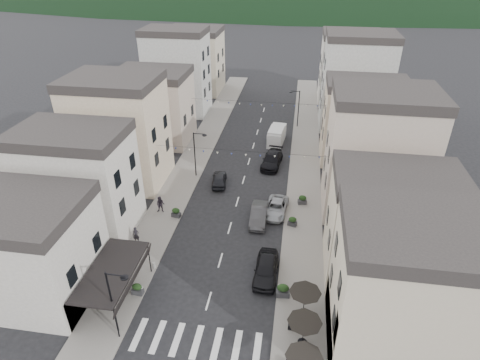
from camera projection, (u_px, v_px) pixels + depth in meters
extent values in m
cube|color=slate|center=(197.00, 154.00, 56.15)|extent=(4.00, 76.00, 0.12)
cube|color=slate|center=(305.00, 162.00, 54.18)|extent=(4.00, 76.00, 0.12)
cube|color=#B5B0A6|center=(16.00, 253.00, 32.20)|extent=(12.00, 8.00, 8.00)
cube|color=beige|center=(410.00, 296.00, 26.90)|extent=(10.00, 8.00, 10.00)
cube|color=black|center=(111.00, 271.00, 31.55)|extent=(3.60, 7.50, 0.15)
cube|color=black|center=(134.00, 278.00, 31.57)|extent=(0.34, 7.50, 0.99)
cylinder|color=black|center=(116.00, 323.00, 29.16)|extent=(0.10, 0.10, 3.20)
cylinder|color=black|center=(149.00, 259.00, 35.12)|extent=(0.10, 0.10, 3.20)
cube|color=#B5B0A6|center=(80.00, 186.00, 39.23)|extent=(10.00, 7.00, 10.00)
cube|color=#262323|center=(68.00, 134.00, 36.44)|extent=(10.20, 7.14, 1.00)
cube|color=#BCA78D|center=(120.00, 135.00, 47.25)|extent=(10.00, 8.00, 12.00)
cube|color=#262323|center=(111.00, 81.00, 43.95)|extent=(10.20, 8.16, 1.00)
cube|color=#B2A190|center=(155.00, 109.00, 58.10)|extent=(10.00, 8.00, 9.50)
cube|color=#262323|center=(151.00, 73.00, 55.45)|extent=(10.20, 8.16, 1.00)
cube|color=#979793|center=(178.00, 75.00, 67.44)|extent=(10.00, 7.00, 13.00)
cube|color=#262323|center=(174.00, 31.00, 63.90)|extent=(10.20, 7.14, 1.00)
cube|color=beige|center=(195.00, 63.00, 78.18)|extent=(10.00, 9.00, 11.00)
cube|color=#262323|center=(194.00, 31.00, 75.14)|extent=(10.20, 9.18, 1.00)
cube|color=beige|center=(389.00, 230.00, 33.97)|extent=(10.00, 7.00, 9.00)
cube|color=#262323|center=(401.00, 179.00, 31.44)|extent=(10.20, 7.14, 1.00)
cube|color=#B2A190|center=(376.00, 158.00, 41.61)|extent=(10.00, 8.00, 12.50)
cube|color=#262323|center=(388.00, 95.00, 38.19)|extent=(10.20, 8.16, 1.00)
cube|color=#BCA78D|center=(362.00, 125.00, 52.47)|extent=(10.00, 7.00, 10.00)
cube|color=#262323|center=(369.00, 84.00, 49.68)|extent=(10.20, 7.14, 1.00)
cube|color=#979793|center=(355.00, 85.00, 61.81)|extent=(10.00, 8.00, 13.50)
cube|color=#262323|center=(363.00, 36.00, 58.13)|extent=(10.20, 8.16, 1.00)
cube|color=#B5B0A6|center=(348.00, 70.00, 72.54)|extent=(10.00, 9.00, 11.50)
cube|color=#262323|center=(353.00, 34.00, 69.37)|extent=(10.20, 9.18, 1.00)
cone|color=black|center=(304.00, 360.00, 25.72)|extent=(2.50, 2.50, 0.55)
cylinder|color=black|center=(303.00, 335.00, 28.66)|extent=(0.06, 0.06, 2.30)
cone|color=black|center=(304.00, 324.00, 28.10)|extent=(2.50, 2.50, 0.55)
cylinder|color=black|center=(302.00, 342.00, 29.06)|extent=(0.70, 0.70, 0.04)
cylinder|color=black|center=(304.00, 305.00, 31.05)|extent=(0.06, 0.06, 2.30)
cone|color=black|center=(305.00, 295.00, 30.49)|extent=(2.50, 2.50, 0.55)
cylinder|color=black|center=(303.00, 312.00, 31.44)|extent=(0.70, 0.70, 0.04)
cylinder|color=black|center=(112.00, 304.00, 28.92)|extent=(0.14, 0.14, 6.00)
cylinder|color=black|center=(115.00, 275.00, 27.35)|extent=(1.40, 0.10, 0.10)
cylinder|color=black|center=(124.00, 278.00, 27.35)|extent=(0.56, 0.56, 0.08)
cylinder|color=black|center=(195.00, 155.00, 49.37)|extent=(0.14, 0.14, 6.00)
cylinder|color=black|center=(199.00, 134.00, 47.81)|extent=(1.40, 0.10, 0.10)
cylinder|color=black|center=(204.00, 135.00, 47.80)|extent=(0.56, 0.56, 0.08)
cylinder|color=black|center=(298.00, 109.00, 63.10)|extent=(0.14, 0.14, 6.00)
cylinder|color=black|center=(295.00, 91.00, 61.73)|extent=(1.40, 0.10, 0.10)
cylinder|color=black|center=(291.00, 92.00, 61.89)|extent=(0.56, 0.56, 0.08)
cylinder|color=gray|center=(142.00, 289.00, 33.58)|extent=(0.26, 0.26, 0.60)
cylinder|color=gray|center=(154.00, 265.00, 36.14)|extent=(0.26, 0.26, 0.60)
cylinder|color=gray|center=(280.00, 287.00, 33.79)|extent=(0.26, 0.26, 0.60)
cylinder|color=black|center=(239.00, 151.00, 43.64)|extent=(19.00, 0.02, 0.02)
cone|color=beige|center=(162.00, 147.00, 44.88)|extent=(0.28, 0.28, 0.24)
cone|color=navy|center=(176.00, 149.00, 44.71)|extent=(0.28, 0.28, 0.24)
cone|color=beige|center=(189.00, 150.00, 44.54)|extent=(0.28, 0.28, 0.24)
cone|color=navy|center=(203.00, 152.00, 44.37)|extent=(0.28, 0.28, 0.24)
cone|color=beige|center=(217.00, 153.00, 44.18)|extent=(0.28, 0.28, 0.24)
cone|color=navy|center=(231.00, 154.00, 43.99)|extent=(0.28, 0.28, 0.24)
cone|color=beige|center=(246.00, 155.00, 43.78)|extent=(0.28, 0.28, 0.24)
cone|color=navy|center=(260.00, 156.00, 43.56)|extent=(0.28, 0.28, 0.24)
cone|color=beige|center=(275.00, 157.00, 43.33)|extent=(0.28, 0.28, 0.24)
cone|color=navy|center=(289.00, 157.00, 43.09)|extent=(0.28, 0.28, 0.24)
cone|color=beige|center=(304.00, 158.00, 42.84)|extent=(0.28, 0.28, 0.24)
cone|color=navy|center=(319.00, 158.00, 42.59)|extent=(0.28, 0.28, 0.24)
cylinder|color=black|center=(256.00, 102.00, 57.27)|extent=(19.00, 0.02, 0.02)
cone|color=beige|center=(197.00, 100.00, 58.51)|extent=(0.28, 0.28, 0.24)
cone|color=navy|center=(207.00, 101.00, 58.35)|extent=(0.28, 0.28, 0.24)
cone|color=beige|center=(218.00, 102.00, 58.18)|extent=(0.28, 0.28, 0.24)
cone|color=navy|center=(229.00, 103.00, 58.00)|extent=(0.28, 0.28, 0.24)
cone|color=beige|center=(240.00, 104.00, 57.82)|extent=(0.28, 0.28, 0.24)
cone|color=navy|center=(250.00, 105.00, 57.62)|extent=(0.28, 0.28, 0.24)
cone|color=beige|center=(261.00, 105.00, 57.41)|extent=(0.28, 0.28, 0.24)
cone|color=navy|center=(272.00, 106.00, 57.20)|extent=(0.28, 0.28, 0.24)
cone|color=beige|center=(283.00, 106.00, 56.96)|extent=(0.28, 0.28, 0.24)
cone|color=navy|center=(295.00, 106.00, 56.72)|extent=(0.28, 0.28, 0.24)
cone|color=beige|center=(306.00, 106.00, 56.48)|extent=(0.28, 0.28, 0.24)
cone|color=navy|center=(317.00, 106.00, 56.22)|extent=(0.28, 0.28, 0.24)
imported|color=black|center=(266.00, 269.00, 35.11)|extent=(2.09, 5.03, 1.71)
imported|color=#323134|center=(259.00, 215.00, 42.25)|extent=(1.72, 4.80, 1.57)
imported|color=#9A9DA3|center=(276.00, 208.00, 43.59)|extent=(2.68, 5.03, 1.35)
imported|color=black|center=(272.00, 160.00, 52.98)|extent=(2.90, 5.89, 1.65)
imported|color=black|center=(219.00, 179.00, 48.84)|extent=(2.22, 4.38, 1.43)
cube|color=silver|center=(277.00, 136.00, 59.05)|extent=(2.53, 5.32, 2.14)
cube|color=silver|center=(276.00, 130.00, 57.94)|extent=(2.31, 3.61, 0.54)
cylinder|color=black|center=(268.00, 145.00, 57.97)|extent=(0.34, 0.77, 0.75)
cylinder|color=black|center=(280.00, 146.00, 57.60)|extent=(0.34, 0.77, 0.75)
cylinder|color=black|center=(273.00, 134.00, 61.19)|extent=(0.34, 0.77, 0.75)
cylinder|color=black|center=(284.00, 136.00, 60.83)|extent=(0.34, 0.77, 0.75)
imported|color=black|center=(136.00, 235.00, 38.98)|extent=(0.68, 0.49, 1.74)
imported|color=black|center=(160.00, 204.00, 43.42)|extent=(0.96, 0.76, 1.91)
cube|color=#2E2E31|center=(138.00, 291.00, 33.47)|extent=(1.00, 0.60, 0.48)
ellipsoid|color=black|center=(137.00, 287.00, 33.21)|extent=(0.85, 0.54, 0.61)
cube|color=#2E2D30|center=(176.00, 215.00, 42.99)|extent=(1.05, 0.71, 0.48)
ellipsoid|color=black|center=(176.00, 211.00, 42.73)|extent=(0.84, 0.54, 0.61)
cube|color=#2F2F31|center=(283.00, 293.00, 33.24)|extent=(1.18, 0.75, 0.56)
ellipsoid|color=black|center=(283.00, 288.00, 32.93)|extent=(0.98, 0.63, 0.72)
cube|color=#29292B|center=(292.00, 223.00, 41.65)|extent=(1.04, 0.74, 0.47)
ellipsoid|color=black|center=(293.00, 219.00, 41.39)|extent=(0.82, 0.52, 0.60)
cube|color=#313033|center=(302.00, 202.00, 45.14)|extent=(1.06, 0.72, 0.49)
ellipsoid|color=black|center=(303.00, 198.00, 44.87)|extent=(0.85, 0.54, 0.62)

